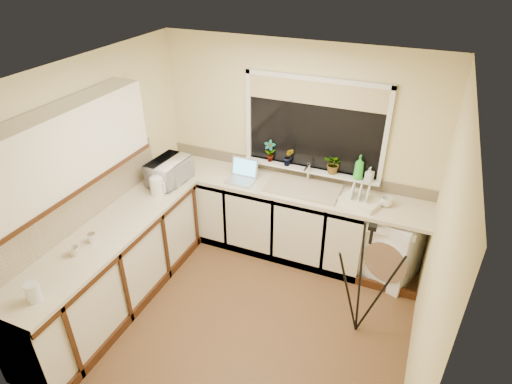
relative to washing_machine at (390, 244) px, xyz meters
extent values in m
plane|color=brown|center=(-1.22, -1.22, -0.41)|extent=(3.20, 3.20, 0.00)
plane|color=white|center=(-1.22, -1.22, 2.04)|extent=(3.20, 3.20, 0.00)
plane|color=beige|center=(-1.22, 0.28, 0.81)|extent=(3.20, 0.00, 3.20)
plane|color=beige|center=(-1.22, -2.72, 0.81)|extent=(3.20, 0.00, 3.20)
plane|color=beige|center=(-2.82, -1.22, 0.81)|extent=(0.00, 3.00, 3.00)
plane|color=beige|center=(0.38, -1.22, 0.81)|extent=(0.00, 3.00, 3.00)
cube|color=silver|center=(-1.55, -0.02, 0.02)|extent=(2.55, 0.60, 0.86)
cube|color=silver|center=(-2.52, -1.52, 0.02)|extent=(0.54, 2.40, 0.86)
cube|color=beige|center=(-1.22, -0.02, 0.47)|extent=(3.20, 0.60, 0.04)
cube|color=beige|center=(-2.52, -1.52, 0.47)|extent=(0.60, 2.40, 0.04)
cube|color=silver|center=(-2.66, -1.67, 1.39)|extent=(0.28, 1.90, 0.70)
cube|color=beige|center=(-2.81, -1.52, 0.71)|extent=(0.02, 2.40, 0.45)
cube|color=beige|center=(-1.22, 0.27, 0.56)|extent=(3.20, 0.02, 0.14)
cube|color=black|center=(-1.02, 0.27, 1.14)|extent=(1.50, 0.02, 1.00)
cube|color=tan|center=(-1.02, 0.24, 1.51)|extent=(1.50, 0.02, 0.25)
cube|color=white|center=(-1.02, 0.21, 0.62)|extent=(1.60, 0.14, 0.03)
cube|color=tan|center=(-1.02, -0.02, 0.50)|extent=(0.82, 0.46, 0.03)
cylinder|color=silver|center=(-1.02, 0.16, 0.61)|extent=(0.03, 0.03, 0.24)
cube|color=white|center=(0.00, 0.00, 0.00)|extent=(0.73, 0.72, 0.83)
cube|color=#ACADB5|center=(-1.74, -0.14, 0.49)|extent=(0.32, 0.23, 0.02)
cube|color=#5DCBFF|center=(-1.74, 0.00, 0.61)|extent=(0.32, 0.07, 0.22)
cylinder|color=white|center=(-2.46, -0.74, 0.58)|extent=(0.15, 0.15, 0.20)
cube|color=silver|center=(-0.36, -0.07, 0.52)|extent=(0.47, 0.42, 0.06)
cylinder|color=silver|center=(-2.43, -2.47, 0.57)|extent=(0.11, 0.11, 0.16)
cylinder|color=silver|center=(-2.53, -1.71, 0.53)|extent=(0.07, 0.07, 0.10)
imported|color=white|center=(-2.48, -0.45, 0.62)|extent=(0.37, 0.52, 0.28)
imported|color=#999999|center=(-1.51, 0.21, 0.77)|extent=(0.15, 0.12, 0.26)
imported|color=#999999|center=(-1.28, 0.19, 0.75)|extent=(0.14, 0.13, 0.22)
imported|color=#999999|center=(-0.75, 0.20, 0.75)|extent=(0.26, 0.24, 0.23)
imported|color=green|center=(-0.47, 0.19, 0.77)|extent=(0.11, 0.11, 0.28)
imported|color=#999999|center=(-0.35, 0.17, 0.72)|extent=(0.10, 0.10, 0.17)
imported|color=silver|center=(-0.11, -0.02, 0.54)|extent=(0.14, 0.14, 0.10)
imported|color=beige|center=(-2.54, -1.92, 0.53)|extent=(0.09, 0.09, 0.09)
camera|label=1|loc=(0.11, -4.08, 2.93)|focal=30.33mm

